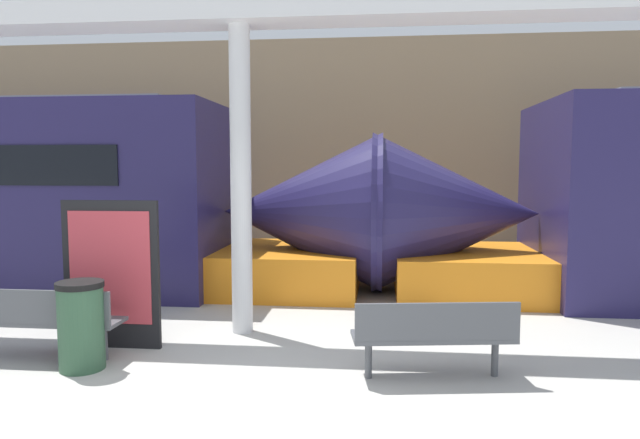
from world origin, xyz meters
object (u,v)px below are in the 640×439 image
poster_board (111,274)px  support_column_near (241,182)px  bench_near (434,332)px  bench_far (36,317)px  trash_bin (81,325)px

poster_board → support_column_near: (1.33, 0.77, 1.03)m
bench_near → poster_board: poster_board is taller
bench_far → support_column_near: size_ratio=0.47×
bench_near → poster_board: (-3.57, 0.64, 0.38)m
bench_near → bench_far: size_ratio=0.91×
bench_near → support_column_near: size_ratio=0.43×
bench_near → support_column_near: bearing=139.4°
bench_near → trash_bin: trash_bin is taller
bench_far → poster_board: bearing=40.1°
trash_bin → poster_board: 0.82m
bench_far → poster_board: 0.87m
bench_far → support_column_near: bearing=33.4°
poster_board → bench_far: bearing=-139.9°
bench_near → poster_board: bearing=161.4°
bench_near → trash_bin: (-3.55, -0.07, -0.01)m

